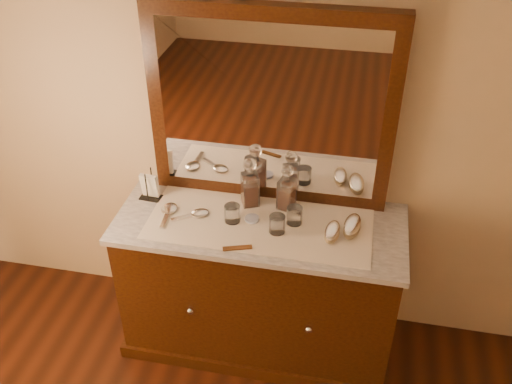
% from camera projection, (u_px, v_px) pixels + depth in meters
% --- Properties ---
extents(dresser_cabinet, '(1.40, 0.55, 0.82)m').
position_uv_depth(dresser_cabinet, '(260.00, 286.00, 3.05)').
color(dresser_cabinet, black).
rests_on(dresser_cabinet, floor).
extents(dresser_plinth, '(1.46, 0.59, 0.08)m').
position_uv_depth(dresser_plinth, '(259.00, 332.00, 3.27)').
color(dresser_plinth, black).
rests_on(dresser_plinth, floor).
extents(knob_left, '(0.04, 0.04, 0.04)m').
position_uv_depth(knob_left, '(190.00, 311.00, 2.85)').
color(knob_left, silver).
rests_on(knob_left, dresser_cabinet).
extents(knob_right, '(0.04, 0.04, 0.04)m').
position_uv_depth(knob_right, '(309.00, 329.00, 2.75)').
color(knob_right, silver).
rests_on(knob_right, dresser_cabinet).
extents(marble_top, '(1.44, 0.59, 0.03)m').
position_uv_depth(marble_top, '(260.00, 224.00, 2.81)').
color(marble_top, silver).
rests_on(marble_top, dresser_cabinet).
extents(mirror_frame, '(1.20, 0.08, 1.00)m').
position_uv_depth(mirror_frame, '(270.00, 109.00, 2.71)').
color(mirror_frame, black).
rests_on(mirror_frame, marble_top).
extents(mirror_glass, '(1.06, 0.01, 0.86)m').
position_uv_depth(mirror_glass, '(269.00, 112.00, 2.68)').
color(mirror_glass, white).
rests_on(mirror_glass, marble_top).
extents(lace_runner, '(1.10, 0.45, 0.00)m').
position_uv_depth(lace_runner, '(259.00, 224.00, 2.78)').
color(lace_runner, silver).
rests_on(lace_runner, marble_top).
extents(pin_dish, '(0.09, 0.09, 0.01)m').
position_uv_depth(pin_dish, '(252.00, 219.00, 2.80)').
color(pin_dish, white).
rests_on(pin_dish, lace_runner).
extents(comb, '(0.14, 0.07, 0.01)m').
position_uv_depth(comb, '(237.00, 248.00, 2.63)').
color(comb, brown).
rests_on(comb, lace_runner).
extents(napkin_rack, '(0.12, 0.08, 0.17)m').
position_uv_depth(napkin_rack, '(150.00, 187.00, 2.93)').
color(napkin_rack, black).
rests_on(napkin_rack, marble_top).
extents(decanter_left, '(0.11, 0.11, 0.27)m').
position_uv_depth(decanter_left, '(250.00, 187.00, 2.86)').
color(decanter_left, '#8E3814').
rests_on(decanter_left, lace_runner).
extents(decanter_right, '(0.10, 0.10, 0.26)m').
position_uv_depth(decanter_right, '(287.00, 191.00, 2.84)').
color(decanter_right, '#8E3814').
rests_on(decanter_right, lace_runner).
extents(brush_near, '(0.09, 0.16, 0.04)m').
position_uv_depth(brush_near, '(332.00, 232.00, 2.70)').
color(brush_near, '#937D5A').
rests_on(brush_near, lace_runner).
extents(brush_far, '(0.10, 0.19, 0.05)m').
position_uv_depth(brush_far, '(352.00, 226.00, 2.73)').
color(brush_far, '#937D5A').
rests_on(brush_far, lace_runner).
extents(hand_mirror_outer, '(0.09, 0.21, 0.02)m').
position_uv_depth(hand_mirror_outer, '(169.00, 211.00, 2.85)').
color(hand_mirror_outer, silver).
rests_on(hand_mirror_outer, lace_runner).
extents(hand_mirror_inner, '(0.19, 0.15, 0.02)m').
position_uv_depth(hand_mirror_inner, '(196.00, 214.00, 2.83)').
color(hand_mirror_inner, silver).
rests_on(hand_mirror_inner, lace_runner).
extents(tumblers, '(0.38, 0.16, 0.09)m').
position_uv_depth(tumblers, '(268.00, 217.00, 2.75)').
color(tumblers, white).
rests_on(tumblers, lace_runner).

